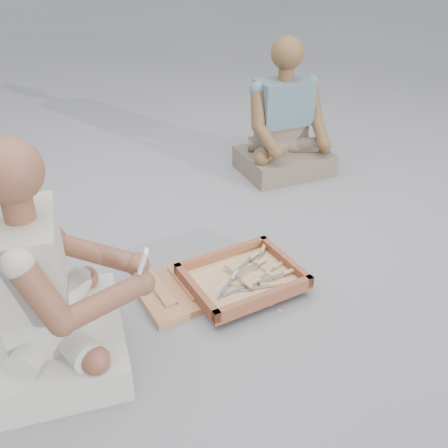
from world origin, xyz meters
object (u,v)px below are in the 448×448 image
object	(u,v)px
carved_panel	(199,284)
companion	(284,130)
craftsman	(50,295)
tool_tray	(242,278)

from	to	relation	value
carved_panel	companion	distance (m)	1.52
carved_panel	companion	xyz separation A→B (m)	(0.98, 1.12, 0.29)
carved_panel	craftsman	size ratio (longest dim) A/B	0.61
carved_panel	tool_tray	xyz separation A→B (m)	(0.20, -0.09, 0.04)
carved_panel	craftsman	world-z (taller)	craftsman
carved_panel	craftsman	xyz separation A→B (m)	(-0.67, -0.26, 0.31)
craftsman	tool_tray	bearing A→B (deg)	103.78
carved_panel	tool_tray	distance (m)	0.22
carved_panel	craftsman	distance (m)	0.78
tool_tray	craftsman	world-z (taller)	craftsman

